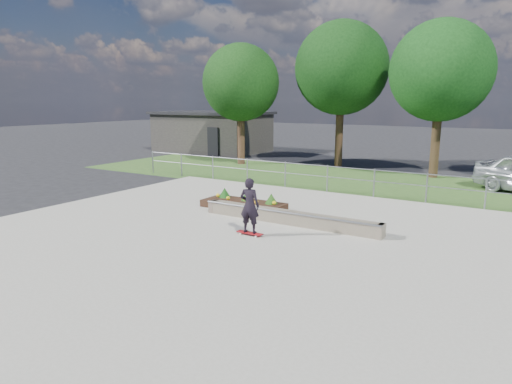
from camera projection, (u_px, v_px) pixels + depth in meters
ground at (222, 238)px, 13.00m from camera, size 120.00×120.00×0.00m
grass_verge at (355, 181)px, 22.16m from camera, size 30.00×8.00×0.02m
concrete_slab at (222, 237)px, 12.99m from camera, size 15.00×15.00×0.06m
fence at (327, 175)px, 19.09m from camera, size 20.06×0.06×1.20m
building at (212, 131)px, 34.92m from camera, size 8.40×5.40×3.00m
tree_far_left at (241, 83)px, 27.00m from camera, size 4.55×4.55×7.15m
tree_mid_left at (341, 68)px, 25.67m from camera, size 5.25×5.25×8.25m
tree_mid_right at (441, 71)px, 22.07m from camera, size 4.90×4.90×7.70m
grind_ledge at (288, 217)px, 14.23m from camera, size 6.00×0.44×0.43m
planter_bed at (244, 203)px, 16.28m from camera, size 3.00×1.20×0.61m
skateboarder at (250, 206)px, 12.87m from camera, size 0.80×0.47×1.66m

